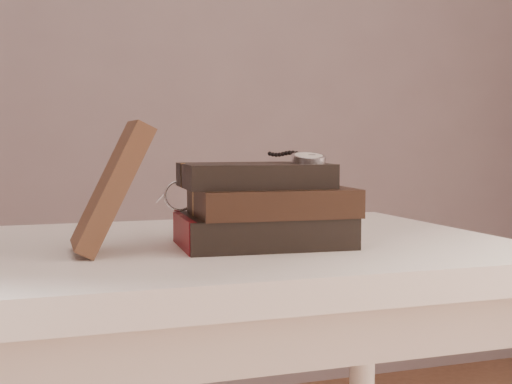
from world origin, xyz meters
name	(u,v)px	position (x,y,z in m)	size (l,w,h in m)	color
table	(163,308)	(0.00, 0.35, 0.66)	(1.00, 0.60, 0.75)	white
book_stack	(264,207)	(0.13, 0.29, 0.80)	(0.24, 0.18, 0.12)	black
journal	(112,187)	(-0.08, 0.29, 0.84)	(0.03, 0.11, 0.18)	#3C2317
pocket_watch	(306,157)	(0.19, 0.28, 0.87)	(0.05, 0.15, 0.02)	silver
eyeglasses	(196,196)	(0.06, 0.38, 0.82)	(0.10, 0.12, 0.05)	silver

